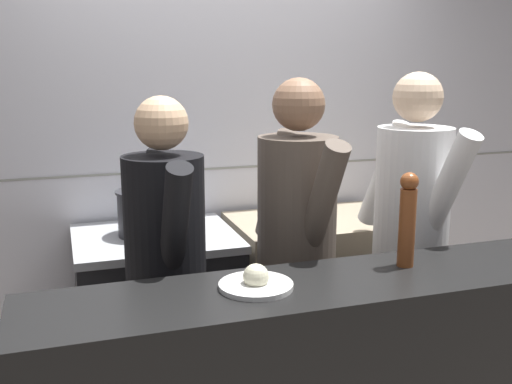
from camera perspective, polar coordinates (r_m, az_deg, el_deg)
The scene contains 10 objects.
wall_back_tiled at distance 3.56m, azimuth -4.04°, elevation 4.70°, with size 8.00×0.06×2.60m.
oven_range at distance 3.32m, azimuth -9.35°, elevation -11.36°, with size 0.83×0.71×0.88m.
prep_counter at distance 3.56m, azimuth 5.63°, elevation -9.57°, with size 0.95×0.65×0.89m.
stock_pot at distance 3.15m, azimuth -10.52°, elevation -1.83°, with size 0.30×0.30×0.24m.
mixing_bowl_steel at distance 3.38m, azimuth 5.52°, elevation -1.79°, with size 0.25×0.25×0.11m.
plated_dish_main at distance 2.06m, azimuth -0.01°, elevation -8.58°, with size 0.26×0.26×0.09m.
pepper_mill at distance 2.30m, azimuth 14.23°, elevation -2.40°, with size 0.07×0.07×0.36m.
chef_head_cook at distance 2.54m, azimuth -8.55°, elevation -7.50°, with size 0.34×0.71×1.64m.
chef_sous at distance 2.67m, azimuth 3.87°, elevation -5.59°, with size 0.38×0.75×1.70m.
chef_line at distance 2.95m, azimuth 14.47°, elevation -3.99°, with size 0.40×0.76×1.72m.
Camera 1 is at (-0.87, -2.05, 1.76)m, focal length 42.00 mm.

